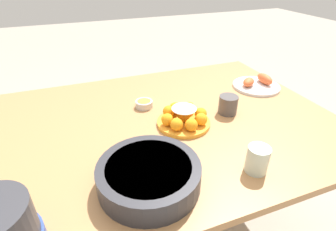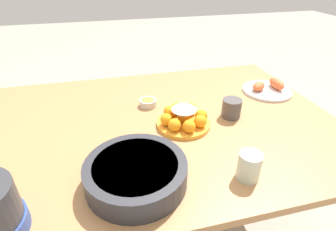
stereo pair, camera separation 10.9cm
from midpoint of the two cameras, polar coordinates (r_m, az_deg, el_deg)
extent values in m
plane|color=#9E9384|center=(1.63, -4.63, -23.49)|extent=(12.00, 12.00, 0.00)
cylinder|color=#A87547|center=(1.97, 11.78, 0.56)|extent=(0.06, 0.06, 0.69)
cylinder|color=#A87547|center=(1.80, -33.93, -8.12)|extent=(0.06, 0.06, 0.69)
cube|color=#A87547|center=(1.13, -6.11, -2.34)|extent=(1.59, 1.08, 0.03)
cylinder|color=gold|center=(1.11, 0.58, -1.64)|extent=(0.22, 0.22, 0.02)
sphere|color=orange|center=(1.06, -3.03, -1.01)|extent=(0.05, 0.05, 0.05)
sphere|color=orange|center=(1.03, -1.14, -2.07)|extent=(0.05, 0.05, 0.05)
sphere|color=orange|center=(1.03, 2.08, -2.15)|extent=(0.05, 0.05, 0.05)
sphere|color=orange|center=(1.07, 4.32, -0.90)|extent=(0.05, 0.05, 0.05)
sphere|color=orange|center=(1.11, 4.33, 0.32)|extent=(0.05, 0.05, 0.05)
sphere|color=orange|center=(1.15, 1.87, 1.65)|extent=(0.05, 0.05, 0.05)
sphere|color=orange|center=(1.15, -1.17, 1.56)|extent=(0.05, 0.05, 0.05)
sphere|color=orange|center=(1.12, -2.67, 0.87)|extent=(0.05, 0.05, 0.05)
ellipsoid|color=white|center=(1.07, 0.60, 1.45)|extent=(0.10, 0.10, 0.02)
sphere|color=orange|center=(1.09, 0.59, -0.14)|extent=(0.05, 0.05, 0.05)
cylinder|color=#2D2D33|center=(0.82, -8.06, -12.94)|extent=(0.32, 0.32, 0.08)
cylinder|color=brown|center=(0.80, -8.24, -11.24)|extent=(0.26, 0.26, 0.01)
cylinder|color=beige|center=(1.24, -7.75, 2.43)|extent=(0.08, 0.08, 0.03)
cylinder|color=olive|center=(1.24, -7.79, 2.96)|extent=(0.06, 0.06, 0.01)
cylinder|color=silver|center=(1.50, 16.67, 6.12)|extent=(0.25, 0.25, 0.01)
ellipsoid|color=#E06033|center=(1.46, 15.10, 7.01)|extent=(0.10, 0.10, 0.04)
ellipsoid|color=#E06033|center=(1.52, 18.41, 7.51)|extent=(0.05, 0.11, 0.05)
cylinder|color=#4C4747|center=(1.19, 10.41, 2.25)|extent=(0.08, 0.08, 0.08)
cylinder|color=beige|center=(0.89, 15.56, -9.33)|extent=(0.07, 0.07, 0.09)
camera|label=1|loc=(0.05, -92.86, -1.72)|focal=28.00mm
camera|label=2|loc=(0.05, 87.14, 1.72)|focal=28.00mm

